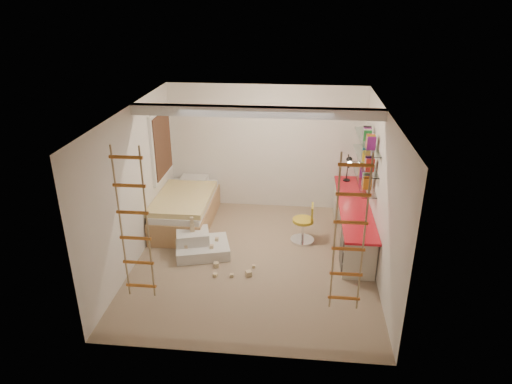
# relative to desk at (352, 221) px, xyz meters

# --- Properties ---
(floor) EXTENTS (4.50, 4.50, 0.00)m
(floor) POSITION_rel_desk_xyz_m (-1.72, -0.86, -0.40)
(floor) COLOR #947C5F
(floor) RESTS_ON ground
(ceiling_beam) EXTENTS (4.00, 0.18, 0.16)m
(ceiling_beam) POSITION_rel_desk_xyz_m (-1.72, -0.56, 2.12)
(ceiling_beam) COLOR white
(ceiling_beam) RESTS_ON ceiling
(window_frame) EXTENTS (0.06, 1.15, 1.35)m
(window_frame) POSITION_rel_desk_xyz_m (-3.69, 0.64, 1.15)
(window_frame) COLOR white
(window_frame) RESTS_ON wall_left
(window_blind) EXTENTS (0.02, 1.00, 1.20)m
(window_blind) POSITION_rel_desk_xyz_m (-3.65, 0.64, 1.15)
(window_blind) COLOR #4C2D1E
(window_blind) RESTS_ON window_frame
(rope_ladder_left) EXTENTS (0.41, 0.04, 2.13)m
(rope_ladder_left) POSITION_rel_desk_xyz_m (-3.07, -2.61, 1.11)
(rope_ladder_left) COLOR #BF7320
(rope_ladder_left) RESTS_ON ceiling
(rope_ladder_right) EXTENTS (0.41, 0.04, 2.13)m
(rope_ladder_right) POSITION_rel_desk_xyz_m (-0.37, -2.61, 1.11)
(rope_ladder_right) COLOR #C46C21
(rope_ladder_right) RESTS_ON ceiling
(waste_bin) EXTENTS (0.25, 0.25, 0.32)m
(waste_bin) POSITION_rel_desk_xyz_m (0.03, -1.17, -0.25)
(waste_bin) COLOR white
(waste_bin) RESTS_ON floor
(desk) EXTENTS (0.56, 2.80, 0.75)m
(desk) POSITION_rel_desk_xyz_m (0.00, 0.00, 0.00)
(desk) COLOR red
(desk) RESTS_ON floor
(shelves) EXTENTS (0.25, 1.80, 0.71)m
(shelves) POSITION_rel_desk_xyz_m (0.15, 0.27, 1.10)
(shelves) COLOR white
(shelves) RESTS_ON wall_right
(bed) EXTENTS (1.02, 2.00, 0.69)m
(bed) POSITION_rel_desk_xyz_m (-3.20, 0.36, -0.07)
(bed) COLOR #AD7F51
(bed) RESTS_ON floor
(task_lamp) EXTENTS (0.14, 0.36, 0.57)m
(task_lamp) POSITION_rel_desk_xyz_m (-0.05, 0.96, 0.73)
(task_lamp) COLOR black
(task_lamp) RESTS_ON desk
(swivel_chair) EXTENTS (0.45, 0.45, 0.74)m
(swivel_chair) POSITION_rel_desk_xyz_m (-0.88, -0.12, -0.13)
(swivel_chair) COLOR gold
(swivel_chair) RESTS_ON floor
(play_platform) EXTENTS (1.07, 0.93, 0.41)m
(play_platform) POSITION_rel_desk_xyz_m (-2.70, -0.72, -0.25)
(play_platform) COLOR silver
(play_platform) RESTS_ON floor
(toy_blocks) EXTENTS (1.26, 0.88, 0.68)m
(toy_blocks) POSITION_rel_desk_xyz_m (-2.40, -0.99, -0.16)
(toy_blocks) COLOR #CCB284
(toy_blocks) RESTS_ON floor
(books) EXTENTS (0.14, 0.70, 0.92)m
(books) POSITION_rel_desk_xyz_m (0.15, 0.27, 1.21)
(books) COLOR orange
(books) RESTS_ON shelves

